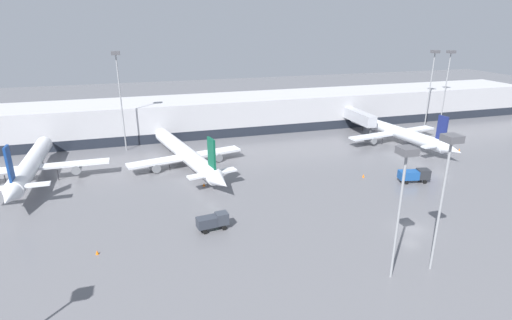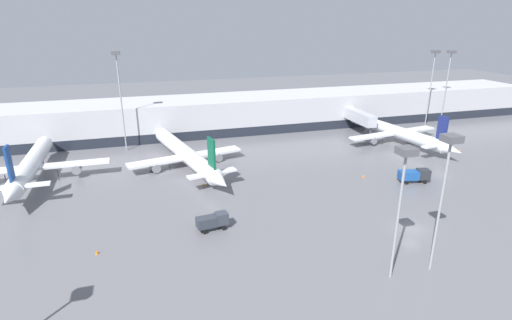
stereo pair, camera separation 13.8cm
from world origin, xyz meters
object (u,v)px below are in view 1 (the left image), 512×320
object	(u,v)px
traffic_cone_3	(459,150)
parked_jet_1	(186,154)
apron_light_mast_0	(449,67)
apron_light_mast_2	(433,68)
traffic_cone_2	(363,176)
apron_light_mast_3	(118,76)
apron_light_mast_4	(404,175)
service_truck_1	(213,221)
parked_jet_0	(393,131)
parked_jet_2	(31,165)
apron_light_mast_1	(448,165)
service_truck_0	(414,175)
traffic_cone_1	(204,185)
traffic_cone_0	(97,252)

from	to	relation	value
traffic_cone_3	parked_jet_1	bearing A→B (deg)	172.54
apron_light_mast_0	apron_light_mast_2	bearing A→B (deg)	-167.92
traffic_cone_3	apron_light_mast_2	size ratio (longest dim) A/B	0.03
traffic_cone_2	apron_light_mast_2	size ratio (longest dim) A/B	0.03
traffic_cone_2	parked_jet_1	bearing A→B (deg)	153.10
traffic_cone_2	apron_light_mast_3	bearing A→B (deg)	145.10
traffic_cone_2	apron_light_mast_4	size ratio (longest dim) A/B	0.04
traffic_cone_3	apron_light_mast_4	bearing A→B (deg)	-139.61
service_truck_1	apron_light_mast_3	size ratio (longest dim) A/B	0.21
parked_jet_0	parked_jet_2	xyz separation A→B (m)	(-80.31, -3.53, 0.60)
apron_light_mast_1	apron_light_mast_2	bearing A→B (deg)	52.17
service_truck_0	apron_light_mast_2	size ratio (longest dim) A/B	0.28
traffic_cone_3	apron_light_mast_1	distance (m)	54.55
service_truck_0	apron_light_mast_4	bearing A→B (deg)	-119.69
traffic_cone_1	traffic_cone_3	bearing A→B (deg)	3.44
apron_light_mast_2	parked_jet_0	bearing A→B (deg)	-149.45
traffic_cone_2	apron_light_mast_0	size ratio (longest dim) A/B	0.03
parked_jet_1	traffic_cone_2	size ratio (longest dim) A/B	61.72
parked_jet_2	service_truck_0	xyz separation A→B (m)	(68.40, -20.59, -1.81)
service_truck_1	apron_light_mast_4	xyz separation A→B (m)	(18.08, -17.07, 11.48)
service_truck_1	apron_light_mast_2	world-z (taller)	apron_light_mast_2
traffic_cone_3	apron_light_mast_4	size ratio (longest dim) A/B	0.04
parked_jet_0	parked_jet_2	size ratio (longest dim) A/B	1.12
apron_light_mast_0	apron_light_mast_2	xyz separation A→B (m)	(-6.47, -1.38, 0.19)
apron_light_mast_1	traffic_cone_1	bearing A→B (deg)	123.79
traffic_cone_0	apron_light_mast_0	size ratio (longest dim) A/B	0.03
service_truck_0	apron_light_mast_0	distance (m)	53.37
apron_light_mast_0	apron_light_mast_3	world-z (taller)	apron_light_mast_3
service_truck_0	service_truck_1	bearing A→B (deg)	-158.10
parked_jet_2	apron_light_mast_2	world-z (taller)	apron_light_mast_2
traffic_cone_1	apron_light_mast_0	world-z (taller)	apron_light_mast_0
traffic_cone_2	service_truck_1	bearing A→B (deg)	-159.53
parked_jet_1	parked_jet_2	size ratio (longest dim) A/B	1.12
parked_jet_2	traffic_cone_3	distance (m)	90.97
parked_jet_0	parked_jet_2	world-z (taller)	parked_jet_2
parked_jet_0	apron_light_mast_1	distance (m)	56.54
apron_light_mast_2	apron_light_mast_0	bearing A→B (deg)	12.08
apron_light_mast_0	service_truck_1	bearing A→B (deg)	-150.35
traffic_cone_3	apron_light_mast_3	distance (m)	79.23
apron_light_mast_4	parked_jet_1	bearing A→B (deg)	112.19
apron_light_mast_1	apron_light_mast_3	xyz separation A→B (m)	(-36.14, 59.62, 3.66)
service_truck_1	traffic_cone_0	bearing A→B (deg)	-179.39
service_truck_0	apron_light_mast_3	size ratio (longest dim) A/B	0.26
service_truck_1	apron_light_mast_0	bearing A→B (deg)	22.72
service_truck_1	traffic_cone_2	world-z (taller)	service_truck_1
service_truck_0	apron_light_mast_0	xyz separation A→B (m)	(36.44, 36.16, 14.60)
traffic_cone_1	traffic_cone_3	size ratio (longest dim) A/B	0.91
parked_jet_1	service_truck_0	size ratio (longest dim) A/B	6.66
traffic_cone_3	apron_light_mast_2	distance (m)	28.15
service_truck_1	parked_jet_0	bearing A→B (deg)	24.32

